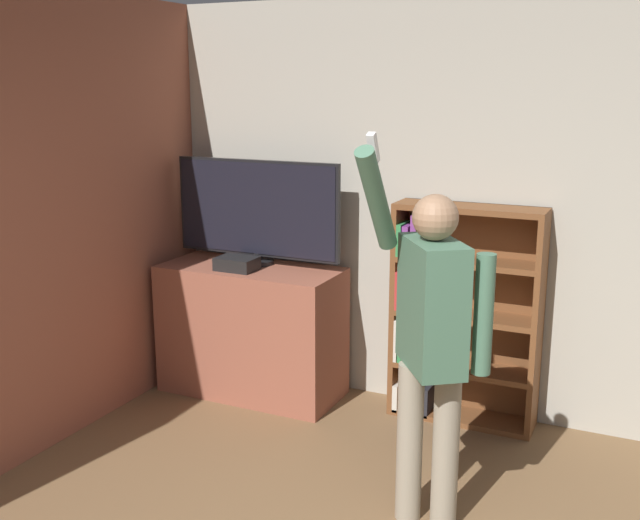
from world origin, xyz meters
TOP-DOWN VIEW (x-y plane):
  - wall_back at (0.00, 3.04)m, footprint 6.78×0.06m
  - wall_side_brick at (-2.42, 1.51)m, footprint 0.06×4.61m
  - tv_ledge at (-1.70, 2.66)m, footprint 1.26×0.56m
  - television at (-1.70, 2.77)m, footprint 1.24×0.22m
  - game_console at (-1.74, 2.56)m, footprint 0.27×0.19m
  - bookshelf at (-0.32, 2.86)m, footprint 0.94×0.28m
  - person at (-0.09, 1.61)m, footprint 0.58×0.56m

SIDE VIEW (x-z plane):
  - tv_ledge at x=-1.70m, z-range 0.00..0.92m
  - bookshelf at x=-0.32m, z-range -0.03..1.38m
  - game_console at x=-1.74m, z-range 0.92..1.00m
  - person at x=-0.09m, z-range 0.04..1.98m
  - television at x=-1.70m, z-range 0.93..1.66m
  - wall_back at x=0.00m, z-range 0.00..2.70m
  - wall_side_brick at x=-2.42m, z-range 0.00..2.70m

